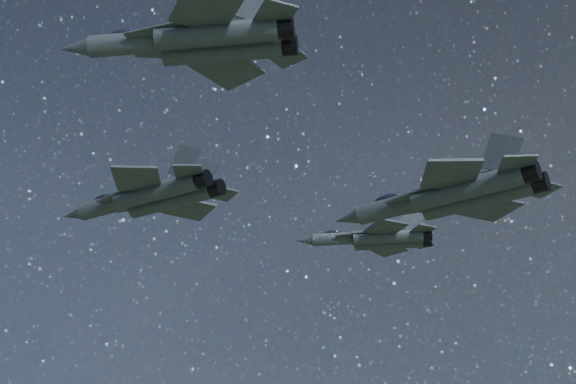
% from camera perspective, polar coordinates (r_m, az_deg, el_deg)
% --- Properties ---
extents(jet_lead, '(19.16, 13.62, 4.88)m').
position_cam_1_polar(jet_lead, '(76.97, -9.68, -0.29)').
color(jet_lead, '#333B40').
extents(jet_left, '(15.04, 10.01, 3.82)m').
position_cam_1_polar(jet_left, '(84.94, 6.34, -3.30)').
color(jet_left, '#333B40').
extents(jet_right, '(16.48, 10.97, 4.19)m').
position_cam_1_polar(jet_right, '(53.02, -6.27, 10.65)').
color(jet_right, '#333B40').
extents(jet_slot, '(18.49, 12.97, 4.66)m').
position_cam_1_polar(jet_slot, '(63.49, 11.73, -0.17)').
color(jet_slot, '#333B40').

